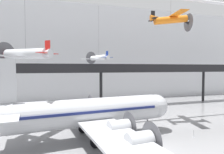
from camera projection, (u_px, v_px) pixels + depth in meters
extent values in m
plane|color=gray|center=(155.00, 147.00, 23.71)|extent=(260.00, 260.00, 0.00)
cube|color=silver|center=(91.00, 53.00, 58.20)|extent=(140.00, 3.00, 27.49)
cube|color=black|center=(102.00, 71.00, 46.86)|extent=(110.00, 3.20, 0.90)
cube|color=black|center=(104.00, 66.00, 45.34)|extent=(110.00, 0.12, 1.10)
cylinder|color=black|center=(101.00, 90.00, 47.99)|extent=(0.70, 0.70, 8.35)
cylinder|color=black|center=(203.00, 86.00, 57.14)|extent=(0.70, 0.70, 8.35)
cylinder|color=#B7BABF|center=(87.00, 112.00, 26.02)|extent=(20.34, 5.45, 3.60)
sphere|color=#B7BABF|center=(156.00, 106.00, 30.22)|extent=(3.53, 3.53, 3.53)
cube|color=navy|center=(87.00, 110.00, 26.01)|extent=(18.95, 5.39, 0.32)
cube|color=#B7BABF|center=(78.00, 107.00, 33.90)|extent=(5.84, 13.23, 0.28)
cube|color=#B7BABF|center=(118.00, 138.00, 18.77)|extent=(5.84, 13.23, 0.28)
cylinder|color=#B7BABF|center=(90.00, 109.00, 31.85)|extent=(2.49, 1.94, 1.73)
cylinder|color=#4C4C51|center=(98.00, 108.00, 32.35)|extent=(0.36, 3.28, 3.29)
cylinder|color=#B7BABF|center=(83.00, 104.00, 35.87)|extent=(2.49, 1.94, 1.73)
cylinder|color=#4C4C51|center=(90.00, 104.00, 36.37)|extent=(0.36, 3.28, 3.29)
cylinder|color=#B7BABF|center=(119.00, 128.00, 21.91)|extent=(2.49, 1.94, 1.73)
cylinder|color=#4C4C51|center=(129.00, 126.00, 22.41)|extent=(0.36, 3.28, 3.29)
cylinder|color=#B7BABF|center=(139.00, 141.00, 17.89)|extent=(2.49, 1.94, 1.73)
cylinder|color=#4C4C51|center=(151.00, 139.00, 18.39)|extent=(0.36, 3.28, 3.29)
cube|color=#B7BABF|center=(3.00, 81.00, 22.11)|extent=(2.58, 0.44, 5.05)
cube|color=#B7BABF|center=(8.00, 113.00, 22.43)|extent=(3.43, 9.57, 0.20)
cylinder|color=#4C4C51|center=(148.00, 123.00, 29.78)|extent=(0.20, 0.20, 1.21)
cylinder|color=black|center=(147.00, 127.00, 29.81)|extent=(1.33, 0.50, 1.30)
cylinder|color=#4C4C51|center=(83.00, 125.00, 28.88)|extent=(0.20, 0.20, 1.21)
cylinder|color=black|center=(83.00, 129.00, 28.91)|extent=(1.33, 0.50, 1.30)
cylinder|color=#4C4C51|center=(95.00, 137.00, 23.58)|extent=(0.20, 0.20, 1.21)
cylinder|color=black|center=(95.00, 142.00, 23.60)|extent=(1.33, 0.50, 1.30)
cylinder|color=silver|center=(26.00, 54.00, 26.11)|extent=(5.83, 5.00, 1.35)
cone|color=red|center=(7.00, 55.00, 27.29)|extent=(1.57, 1.59, 1.19)
cylinder|color=#4C4C51|center=(5.00, 55.00, 27.37)|extent=(2.16, 2.72, 3.44)
cone|color=silver|center=(45.00, 53.00, 25.01)|extent=(2.05, 1.95, 1.13)
cube|color=silver|center=(23.00, 57.00, 26.26)|extent=(7.21, 8.54, 0.10)
cube|color=red|center=(48.00, 47.00, 24.83)|extent=(0.65, 0.53, 1.59)
cube|color=red|center=(48.00, 53.00, 24.87)|extent=(2.74, 3.18, 0.06)
cylinder|color=slate|center=(25.00, 9.00, 25.84)|extent=(0.04, 0.04, 10.18)
cylinder|color=silver|center=(99.00, 58.00, 41.28)|extent=(2.89, 4.92, 1.16)
cone|color=navy|center=(92.00, 58.00, 43.21)|extent=(1.16, 1.11, 0.91)
cylinder|color=#4C4C51|center=(91.00, 58.00, 43.35)|extent=(2.44, 1.09, 2.64)
cone|color=silver|center=(106.00, 58.00, 39.48)|extent=(1.32, 1.57, 0.90)
cube|color=silver|center=(98.00, 59.00, 41.52)|extent=(7.27, 4.04, 0.10)
cube|color=navy|center=(107.00, 54.00, 39.22)|extent=(0.29, 0.57, 1.22)
cube|color=navy|center=(107.00, 57.00, 39.25)|extent=(2.66, 1.60, 0.06)
cylinder|color=slate|center=(99.00, 31.00, 41.02)|extent=(0.04, 0.04, 10.09)
cylinder|color=orange|center=(171.00, 20.00, 34.50)|extent=(6.03, 2.21, 1.85)
cone|color=black|center=(187.00, 22.00, 34.91)|extent=(1.14, 1.24, 1.08)
cylinder|color=#4C4C51|center=(188.00, 23.00, 34.94)|extent=(0.58, 3.09, 3.13)
cone|color=orange|center=(155.00, 17.00, 34.11)|extent=(1.82, 1.30, 1.19)
cube|color=orange|center=(173.00, 17.00, 34.51)|extent=(2.92, 8.90, 0.10)
cube|color=black|center=(153.00, 15.00, 34.04)|extent=(0.71, 0.18, 1.45)
cube|color=black|center=(153.00, 19.00, 34.07)|extent=(1.24, 3.21, 0.06)
cylinder|color=slate|center=(171.00, 4.00, 34.37)|extent=(0.04, 0.04, 4.05)
cylinder|color=#B2B5BA|center=(194.00, 137.00, 27.15)|extent=(0.36, 0.36, 0.04)
cylinder|color=#B2B5BA|center=(194.00, 134.00, 27.13)|extent=(0.07, 0.07, 0.95)
sphere|color=#B2B5BA|center=(194.00, 130.00, 27.10)|extent=(0.10, 0.10, 0.10)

